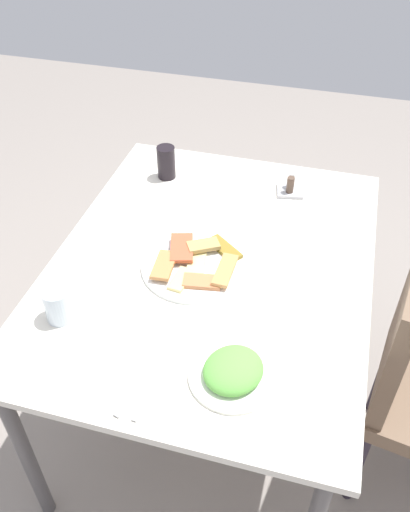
# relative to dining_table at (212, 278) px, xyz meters

# --- Properties ---
(ground_plane) EXTENTS (6.00, 6.00, 0.00)m
(ground_plane) POSITION_rel_dining_table_xyz_m (0.00, 0.00, -0.67)
(ground_plane) COLOR gray
(dining_table) EXTENTS (1.22, 0.96, 0.74)m
(dining_table) POSITION_rel_dining_table_xyz_m (0.00, 0.00, 0.00)
(dining_table) COLOR silver
(dining_table) RESTS_ON ground_plane
(pide_platter) EXTENTS (0.32, 0.32, 0.04)m
(pide_platter) POSITION_rel_dining_table_xyz_m (0.04, -0.04, 0.08)
(pide_platter) COLOR white
(pide_platter) RESTS_ON dining_table
(salad_plate_greens) EXTENTS (0.22, 0.22, 0.06)m
(salad_plate_greens) POSITION_rel_dining_table_xyz_m (0.40, 0.16, 0.09)
(salad_plate_greens) COLOR white
(salad_plate_greens) RESTS_ON dining_table
(soda_can) EXTENTS (0.08, 0.08, 0.12)m
(soda_can) POSITION_rel_dining_table_xyz_m (-0.41, -0.28, 0.13)
(soda_can) COLOR black
(soda_can) RESTS_ON dining_table
(drinking_glass) EXTENTS (0.08, 0.08, 0.10)m
(drinking_glass) POSITION_rel_dining_table_xyz_m (0.33, -0.34, 0.12)
(drinking_glass) COLOR silver
(drinking_glass) RESTS_ON dining_table
(paper_napkin) EXTENTS (0.15, 0.15, 0.00)m
(paper_napkin) POSITION_rel_dining_table_xyz_m (0.50, -0.04, 0.07)
(paper_napkin) COLOR white
(paper_napkin) RESTS_ON dining_table
(fork) EXTENTS (0.17, 0.05, 0.00)m
(fork) POSITION_rel_dining_table_xyz_m (0.50, -0.06, 0.08)
(fork) COLOR silver
(fork) RESTS_ON paper_napkin
(spoon) EXTENTS (0.16, 0.03, 0.00)m
(spoon) POSITION_rel_dining_table_xyz_m (0.50, -0.02, 0.08)
(spoon) COLOR silver
(spoon) RESTS_ON paper_napkin
(condiment_caddy) EXTENTS (0.11, 0.11, 0.07)m
(condiment_caddy) POSITION_rel_dining_table_xyz_m (-0.43, 0.17, 0.09)
(condiment_caddy) COLOR #B2B2B7
(condiment_caddy) RESTS_ON dining_table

